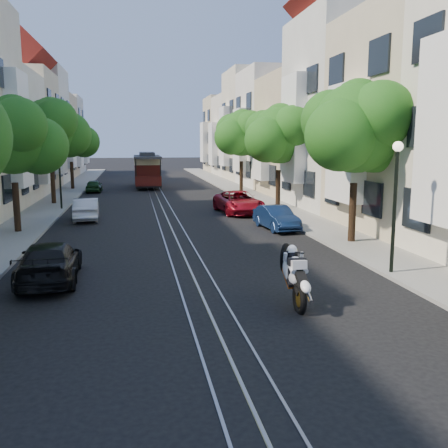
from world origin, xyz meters
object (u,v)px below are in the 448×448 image
tree_w_b (13,139)px  lamp_west (59,165)px  tree_e_b (358,130)px  parked_car_w_far (94,186)px  parked_car_w_mid (86,209)px  parked_car_e_mid (276,218)px  parked_car_w_near (50,262)px  lamp_east (396,188)px  parked_car_e_far (239,202)px  sportbike_rider (294,272)px  tree_e_d (242,134)px  cable_car (147,168)px  tree_w_d (71,138)px  tree_w_c (51,130)px  tree_e_c (280,136)px

tree_w_b → lamp_west: (0.84, 8.02, -1.55)m
tree_e_b → tree_w_b: (-14.40, 5.00, -0.34)m
parked_car_w_far → tree_w_b: bearing=84.8°
parked_car_w_mid → parked_car_w_far: bearing=-90.3°
parked_car_e_mid → tree_e_b: bearing=-67.4°
lamp_west → parked_car_w_mid: 5.20m
parked_car_w_near → parked_car_w_mid: (0.00, 12.47, -0.01)m
tree_e_b → tree_w_b: bearing=160.9°
lamp_east → parked_car_e_far: bearing=97.3°
tree_w_b → sportbike_rider: (9.41, -12.22, -3.50)m
tree_e_d → cable_car: (-7.76, 6.37, -3.09)m
tree_e_d → tree_e_b: bearing=-90.0°
tree_e_d → parked_car_e_mid: size_ratio=1.94×
parked_car_w_far → tree_w_d: bearing=-51.3°
tree_w_c → lamp_east: (13.44, -20.98, -2.22)m
tree_w_c → parked_car_e_mid: bearing=-44.6°
tree_w_d → tree_e_d: bearing=-19.1°
parked_car_e_mid → parked_car_w_near: 12.22m
tree_e_b → parked_car_e_mid: bearing=118.9°
tree_e_c → parked_car_w_near: tree_e_c is taller
tree_w_b → tree_w_d: 22.00m
parked_car_w_near → cable_car: bearing=-99.2°
tree_e_b → sportbike_rider: (-4.99, -7.22, -3.84)m
tree_e_d → parked_car_w_mid: (-11.66, -13.27, -4.26)m
tree_e_b → parked_car_e_far: tree_e_b is taller
tree_e_d → lamp_west: tree_e_d is taller
tree_e_b → cable_car: bearing=105.3°
parked_car_e_mid → tree_e_c: bearing=66.2°
tree_e_c → tree_w_c: bearing=160.9°
tree_w_d → tree_w_c: bearing=-90.0°
tree_e_b → cable_car: 29.56m
lamp_east → sportbike_rider: size_ratio=1.87×
parked_car_w_near → lamp_west: bearing=-85.8°
tree_w_c → parked_car_e_far: tree_w_c is taller
sportbike_rider → parked_car_e_mid: size_ratio=0.63×
tree_w_b → lamp_east: (13.44, -9.98, -1.55)m
tree_w_b → sportbike_rider: 15.82m
tree_e_c → lamp_west: size_ratio=1.57×
tree_e_d → tree_w_d: size_ratio=1.05×
parked_car_e_far → parked_car_w_far: (-9.53, 14.60, -0.13)m
tree_e_c → lamp_west: bearing=171.5°
tree_w_b → parked_car_e_mid: bearing=-4.7°
sportbike_rider → parked_car_e_mid: sportbike_rider is taller
tree_e_d → lamp_east: bearing=-92.0°
lamp_west → tree_e_c: bearing=-8.5°
tree_w_d → parked_car_w_near: size_ratio=1.53×
tree_e_c → parked_car_e_mid: 8.38m
tree_w_c → parked_car_w_near: size_ratio=1.66×
cable_car → parked_car_e_far: (4.90, -18.54, -1.11)m
tree_w_d → cable_car: (6.64, 1.37, -2.82)m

